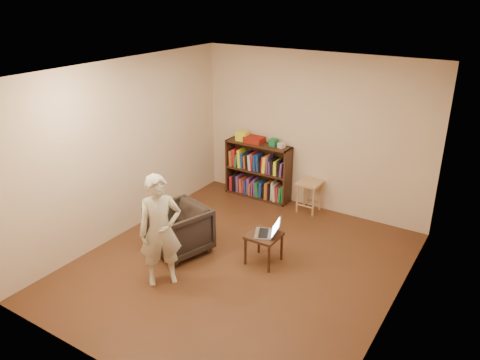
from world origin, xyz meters
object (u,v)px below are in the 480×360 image
Objects in this scene: side_table at (264,239)px; stool at (309,188)px; armchair at (179,230)px; laptop at (268,231)px; bookshelf at (258,173)px; person at (160,231)px.

stool is at bearing 94.70° from side_table.
armchair is at bearing -161.04° from side_table.
stool is 1.76m from laptop.
bookshelf is 0.82× the size of person.
armchair reaches higher than stool.
stool is 1.24× the size of side_table.
stool is at bearing -3.60° from bookshelf.
armchair is at bearing -89.64° from bookshelf.
side_table is at bearing -57.76° from bookshelf.
side_table is at bearing 36.13° from armchair.
stool is at bearing 26.00° from person.
stool is at bearing 82.41° from armchair.
stool is 2.97m from person.
armchair is (-1.00, -2.18, -0.08)m from stool.
bookshelf reaches higher than stool.
laptop is at bearing -83.54° from stool.
laptop is (0.05, 0.03, 0.12)m from side_table.
bookshelf is 2.96m from person.
stool reaches higher than side_table.
person is (0.29, -0.69, 0.39)m from armchair.
person reaches higher than bookshelf.
laptop is 1.46m from person.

